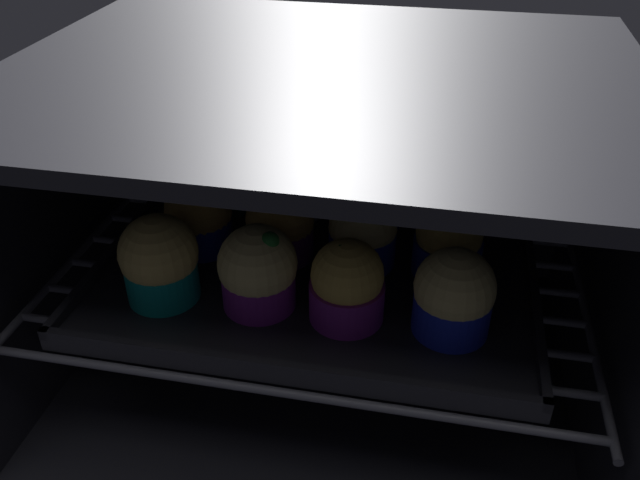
# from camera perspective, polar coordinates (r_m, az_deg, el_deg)

# --- Properties ---
(oven_cavity) EXTENTS (0.59, 0.47, 0.37)m
(oven_cavity) POSITION_cam_1_polar(r_m,az_deg,el_deg) (0.73, 0.80, 1.90)
(oven_cavity) COLOR black
(oven_cavity) RESTS_ON ground
(oven_rack) EXTENTS (0.55, 0.42, 0.01)m
(oven_rack) POSITION_cam_1_polar(r_m,az_deg,el_deg) (0.71, 0.15, -2.18)
(oven_rack) COLOR #51515B
(oven_rack) RESTS_ON oven_cavity
(baking_tray) EXTENTS (0.44, 0.35, 0.02)m
(baking_tray) POSITION_cam_1_polar(r_m,az_deg,el_deg) (0.70, -0.00, -1.91)
(baking_tray) COLOR black
(baking_tray) RESTS_ON oven_rack
(muffin_row0_col0) EXTENTS (0.07, 0.07, 0.09)m
(muffin_row0_col0) POSITION_cam_1_polar(r_m,az_deg,el_deg) (0.64, -13.77, -1.79)
(muffin_row0_col0) COLOR #0C8C84
(muffin_row0_col0) RESTS_ON baking_tray
(muffin_row0_col1) EXTENTS (0.07, 0.07, 0.09)m
(muffin_row0_col1) POSITION_cam_1_polar(r_m,az_deg,el_deg) (0.61, -5.41, -2.69)
(muffin_row0_col1) COLOR #7A238C
(muffin_row0_col1) RESTS_ON baking_tray
(muffin_row0_col2) EXTENTS (0.07, 0.07, 0.08)m
(muffin_row0_col2) POSITION_cam_1_polar(r_m,az_deg,el_deg) (0.59, 2.36, -3.87)
(muffin_row0_col2) COLOR #7A238C
(muffin_row0_col2) RESTS_ON baking_tray
(muffin_row0_col3) EXTENTS (0.07, 0.07, 0.08)m
(muffin_row0_col3) POSITION_cam_1_polar(r_m,az_deg,el_deg) (0.59, 11.54, -4.78)
(muffin_row0_col3) COLOR #1928B7
(muffin_row0_col3) RESTS_ON baking_tray
(muffin_row1_col0) EXTENTS (0.07, 0.07, 0.08)m
(muffin_row1_col0) POSITION_cam_1_polar(r_m,az_deg,el_deg) (0.71, -10.48, 1.92)
(muffin_row1_col0) COLOR #1928B7
(muffin_row1_col0) RESTS_ON baking_tray
(muffin_row1_col1) EXTENTS (0.07, 0.07, 0.08)m
(muffin_row1_col1) POSITION_cam_1_polar(r_m,az_deg,el_deg) (0.68, -3.47, 1.25)
(muffin_row1_col1) COLOR #7A238C
(muffin_row1_col1) RESTS_ON baking_tray
(muffin_row1_col2) EXTENTS (0.07, 0.07, 0.08)m
(muffin_row1_col2) POSITION_cam_1_polar(r_m,az_deg,el_deg) (0.67, 3.73, 0.62)
(muffin_row1_col2) COLOR #1928B7
(muffin_row1_col2) RESTS_ON baking_tray
(muffin_row1_col3) EXTENTS (0.07, 0.07, 0.08)m
(muffin_row1_col3) POSITION_cam_1_polar(r_m,az_deg,el_deg) (0.67, 11.10, -0.10)
(muffin_row1_col3) COLOR #1928B7
(muffin_row1_col3) RESTS_ON baking_tray
(muffin_row2_col0) EXTENTS (0.08, 0.08, 0.09)m
(muffin_row2_col0) POSITION_cam_1_polar(r_m,az_deg,el_deg) (0.78, -8.58, 5.70)
(muffin_row2_col0) COLOR #0C8C84
(muffin_row2_col0) RESTS_ON baking_tray
(muffin_row2_col1) EXTENTS (0.07, 0.07, 0.09)m
(muffin_row2_col1) POSITION_cam_1_polar(r_m,az_deg,el_deg) (0.76, -2.15, 5.18)
(muffin_row2_col1) COLOR silver
(muffin_row2_col1) RESTS_ON baking_tray
(muffin_row2_col2) EXTENTS (0.07, 0.07, 0.08)m
(muffin_row2_col2) POSITION_cam_1_polar(r_m,az_deg,el_deg) (0.74, 4.69, 4.20)
(muffin_row2_col2) COLOR #1928B7
(muffin_row2_col2) RESTS_ON baking_tray
(muffin_row2_col3) EXTENTS (0.07, 0.07, 0.09)m
(muffin_row2_col3) POSITION_cam_1_polar(r_m,az_deg,el_deg) (0.74, 11.88, 3.42)
(muffin_row2_col3) COLOR red
(muffin_row2_col3) RESTS_ON baking_tray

